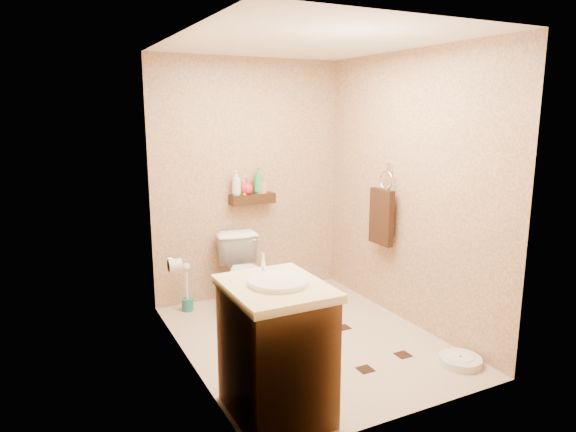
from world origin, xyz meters
TOP-DOWN VIEW (x-y plane):
  - ground at (0.00, 0.00)m, footprint 2.50×2.50m
  - wall_back at (0.00, 1.25)m, footprint 2.00×0.04m
  - wall_front at (0.00, -1.25)m, footprint 2.00×0.04m
  - wall_left at (-1.00, 0.00)m, footprint 0.04×2.50m
  - wall_right at (1.00, 0.00)m, footprint 0.04×2.50m
  - ceiling at (0.00, 0.00)m, footprint 2.00×2.50m
  - wall_shelf at (0.00, 1.17)m, footprint 0.46×0.14m
  - floor_accents at (0.03, -0.07)m, footprint 1.19×1.29m
  - toilet at (-0.22, 0.83)m, footprint 0.47×0.74m
  - vanity at (-0.70, -0.85)m, footprint 0.58×0.71m
  - bathroom_scale at (0.82, -0.91)m, footprint 0.39×0.39m
  - toilet_brush at (-0.73, 1.07)m, footprint 0.11×0.11m
  - towel_ring at (0.91, 0.25)m, footprint 0.12×0.30m
  - toilet_paper at (-0.94, 0.65)m, footprint 0.12×0.11m
  - bottle_a at (-0.17, 1.17)m, footprint 0.10×0.10m
  - bottle_b at (-0.08, 1.17)m, footprint 0.08×0.08m
  - bottle_c at (-0.06, 1.17)m, footprint 0.17×0.17m
  - bottle_d at (0.07, 1.17)m, footprint 0.14×0.14m
  - bottle_e at (0.10, 1.17)m, footprint 0.08×0.09m

SIDE VIEW (x-z plane):
  - ground at x=0.00m, z-range 0.00..0.00m
  - floor_accents at x=0.03m, z-range 0.00..0.01m
  - bathroom_scale at x=0.82m, z-range 0.00..0.06m
  - toilet_brush at x=-0.73m, z-range -0.07..0.41m
  - toilet at x=-0.22m, z-range 0.00..0.71m
  - vanity at x=-0.70m, z-range -0.05..0.94m
  - toilet_paper at x=-0.94m, z-range 0.54..0.66m
  - towel_ring at x=0.91m, z-range 0.57..1.33m
  - wall_shelf at x=0.00m, z-range 0.97..1.07m
  - bottle_b at x=-0.08m, z-range 1.07..1.22m
  - bottle_c at x=-0.06m, z-range 1.07..1.23m
  - bottle_e at x=0.10m, z-range 1.07..1.25m
  - bottle_a at x=-0.17m, z-range 1.07..1.31m
  - wall_back at x=0.00m, z-range 0.00..2.40m
  - wall_front at x=0.00m, z-range 0.00..2.40m
  - wall_left at x=-1.00m, z-range 0.00..2.40m
  - wall_right at x=1.00m, z-range 0.00..2.40m
  - bottle_d at x=0.07m, z-range 1.07..1.33m
  - ceiling at x=0.00m, z-range 2.39..2.41m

